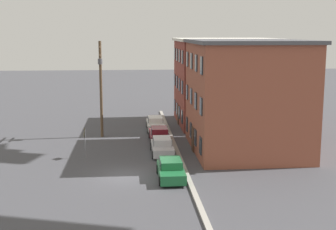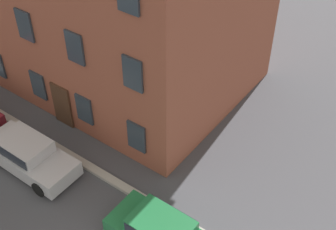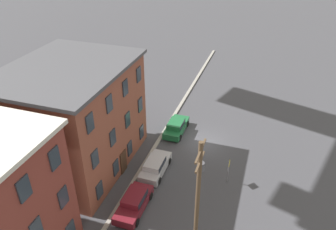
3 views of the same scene
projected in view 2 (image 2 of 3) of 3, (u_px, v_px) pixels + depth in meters
kerb_strip at (164, 212)px, 18.22m from camera, size 56.00×0.36×0.16m
car_silver at (28, 153)px, 19.67m from camera, size 4.40×1.92×1.43m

